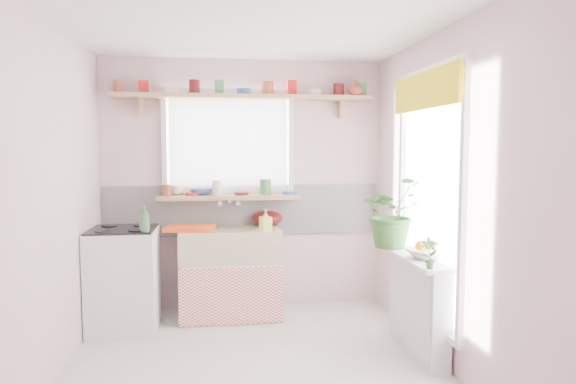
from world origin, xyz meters
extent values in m
plane|color=beige|center=(0.00, 0.00, 0.00)|extent=(3.20, 3.20, 0.00)
plane|color=white|center=(0.00, 0.00, 2.50)|extent=(3.20, 3.20, 0.00)
plane|color=silver|center=(0.00, 1.60, 1.25)|extent=(2.80, 0.00, 2.80)
plane|color=silver|center=(0.00, -1.60, 1.25)|extent=(2.80, 0.00, 2.80)
plane|color=silver|center=(-1.40, 0.00, 1.25)|extent=(0.00, 3.20, 3.20)
plane|color=silver|center=(1.40, 0.00, 1.25)|extent=(0.00, 3.20, 3.20)
cube|color=white|center=(0.00, 1.59, 1.00)|extent=(2.74, 0.03, 0.50)
cube|color=pink|center=(0.00, 1.58, 0.80)|extent=(2.74, 0.02, 0.12)
cube|color=white|center=(-0.15, 1.60, 1.65)|extent=(1.20, 0.01, 1.00)
cube|color=white|center=(-0.15, 1.53, 1.65)|extent=(1.15, 0.02, 0.95)
cube|color=white|center=(1.40, 0.20, 1.25)|extent=(0.01, 1.10, 1.90)
cube|color=yellow|center=(1.31, 0.20, 2.06)|extent=(0.03, 1.20, 0.28)
cube|color=white|center=(-0.15, 1.30, 0.28)|extent=(0.85, 0.55, 0.55)
cube|color=#E55043|center=(-0.15, 1.02, 0.28)|extent=(0.95, 0.02, 0.53)
cube|color=beige|center=(-0.15, 1.30, 0.70)|extent=(0.95, 0.55, 0.30)
cylinder|color=silver|center=(-0.15, 1.55, 1.10)|extent=(0.03, 0.22, 0.03)
cube|color=white|center=(-1.10, 1.05, 0.45)|extent=(0.58, 0.58, 0.90)
cube|color=black|center=(-1.10, 1.05, 0.91)|extent=(0.56, 0.56, 0.02)
cylinder|color=black|center=(-1.24, 0.91, 0.92)|extent=(0.14, 0.14, 0.01)
cylinder|color=black|center=(-0.96, 0.91, 0.92)|extent=(0.14, 0.14, 0.01)
cylinder|color=black|center=(-1.24, 1.19, 0.92)|extent=(0.14, 0.14, 0.01)
cylinder|color=black|center=(-0.96, 1.19, 0.92)|extent=(0.14, 0.14, 0.01)
cube|color=white|center=(1.30, 0.20, 0.38)|extent=(0.15, 0.90, 0.75)
cube|color=white|center=(1.27, 0.20, 0.76)|extent=(0.22, 0.95, 0.03)
cube|color=tan|center=(-0.15, 1.48, 1.14)|extent=(1.40, 0.22, 0.04)
cube|color=tan|center=(0.00, 1.47, 2.12)|extent=(2.52, 0.24, 0.04)
cylinder|color=#A55133|center=(-1.18, 1.47, 2.20)|extent=(0.11, 0.11, 0.12)
cylinder|color=red|center=(-0.94, 1.47, 2.20)|extent=(0.11, 0.11, 0.12)
cylinder|color=silver|center=(-0.71, 1.47, 2.17)|extent=(0.11, 0.11, 0.06)
cylinder|color=#590F14|center=(-0.47, 1.47, 2.20)|extent=(0.11, 0.11, 0.12)
cylinder|color=#3F7F4C|center=(-0.24, 1.47, 2.20)|extent=(0.11, 0.11, 0.12)
cylinder|color=#3359A5|center=(0.00, 1.47, 2.17)|extent=(0.11, 0.11, 0.06)
cylinder|color=#A55133|center=(0.24, 1.47, 2.20)|extent=(0.11, 0.11, 0.12)
cylinder|color=red|center=(0.47, 1.47, 2.20)|extent=(0.11, 0.11, 0.12)
cylinder|color=silver|center=(0.71, 1.47, 2.17)|extent=(0.11, 0.11, 0.06)
cylinder|color=#590F14|center=(0.94, 1.47, 2.20)|extent=(0.11, 0.11, 0.12)
cylinder|color=#3F7F4C|center=(1.18, 1.47, 2.20)|extent=(0.11, 0.11, 0.12)
cylinder|color=#A55133|center=(-0.77, 1.48, 1.22)|extent=(0.11, 0.11, 0.12)
cylinder|color=red|center=(-0.52, 1.48, 1.22)|extent=(0.11, 0.11, 0.12)
cylinder|color=silver|center=(-0.27, 1.48, 1.19)|extent=(0.11, 0.11, 0.06)
cylinder|color=#590F14|center=(-0.03, 1.48, 1.22)|extent=(0.11, 0.11, 0.12)
cylinder|color=#3F7F4C|center=(0.22, 1.48, 1.22)|extent=(0.11, 0.11, 0.12)
cylinder|color=#3359A5|center=(0.47, 1.48, 1.19)|extent=(0.11, 0.11, 0.06)
cube|color=#F85716|center=(-0.53, 1.29, 0.87)|extent=(0.49, 0.40, 0.04)
ellipsoid|color=#550E0F|center=(0.22, 1.50, 0.92)|extent=(0.33, 0.33, 0.14)
imported|color=#34692A|center=(1.21, 0.60, 1.08)|extent=(0.68, 0.63, 0.60)
imported|color=silver|center=(1.33, 0.12, 0.81)|extent=(0.39, 0.39, 0.07)
imported|color=#376C2B|center=(1.21, -0.20, 0.89)|extent=(0.12, 0.08, 0.22)
imported|color=#CAD75F|center=(0.17, 1.10, 0.95)|extent=(0.12, 0.12, 0.21)
imported|color=beige|center=(-0.66, 1.54, 1.21)|extent=(0.15, 0.15, 0.09)
imported|color=#3257A3|center=(-0.42, 1.54, 1.19)|extent=(0.28, 0.28, 0.07)
imported|color=#94382D|center=(1.10, 1.41, 2.22)|extent=(0.18, 0.18, 0.16)
imported|color=#397342|center=(-0.88, 0.83, 1.03)|extent=(0.11, 0.11, 0.23)
sphere|color=orange|center=(1.33, 0.12, 0.87)|extent=(0.08, 0.08, 0.08)
sphere|color=orange|center=(1.39, 0.15, 0.87)|extent=(0.08, 0.08, 0.08)
sphere|color=orange|center=(1.28, 0.14, 0.87)|extent=(0.08, 0.08, 0.08)
cylinder|color=#F7F335|center=(1.35, 0.07, 0.88)|extent=(0.18, 0.04, 0.10)
camera|label=1|loc=(-0.27, -3.59, 1.63)|focal=32.00mm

